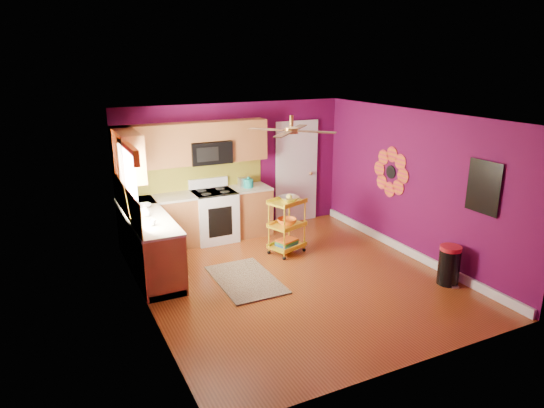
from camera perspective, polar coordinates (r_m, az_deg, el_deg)
ground at (r=7.63m, az=2.82°, el=-8.79°), size 5.00×5.00×0.00m
room_envelope at (r=7.09m, az=3.20°, el=3.24°), size 4.54×5.04×2.52m
lower_cabinets at (r=8.56m, az=-11.04°, el=-3.00°), size 2.81×2.31×0.94m
electric_range at (r=9.09m, az=-6.82°, el=-1.31°), size 0.76×0.66×1.13m
upper_cabinetry at (r=8.57m, az=-11.51°, el=6.45°), size 2.80×2.30×1.26m
left_window at (r=7.31m, az=-16.59°, el=3.82°), size 0.08×1.35×1.08m
panel_door at (r=9.95m, az=2.88°, el=3.63°), size 0.95×0.11×2.15m
right_wall_art at (r=8.16m, az=18.01°, el=2.89°), size 0.04×2.74×1.04m
ceiling_fan at (r=7.12m, az=2.30°, el=8.71°), size 1.01×1.01×0.26m
shag_rug at (r=7.58m, az=-3.12°, el=-8.87°), size 0.88×1.43×0.02m
rolling_cart at (r=8.39m, az=1.80°, el=-2.30°), size 0.70×0.60×1.06m
trash_can at (r=7.81m, az=20.11°, el=-6.77°), size 0.41×0.41×0.61m
teal_kettle at (r=9.17m, az=-2.78°, el=2.47°), size 0.18×0.18×0.21m
toaster at (r=9.25m, az=-3.26°, el=2.62°), size 0.22×0.15×0.18m
soap_bottle_a at (r=7.73m, az=-14.79°, el=-0.76°), size 0.08×0.09×0.19m
soap_bottle_b at (r=7.73m, az=-14.56°, el=-0.88°), size 0.12×0.12×0.15m
counter_dish at (r=8.20m, az=-14.84°, el=-0.22°), size 0.24×0.24×0.06m
counter_cup at (r=7.29m, az=-13.94°, el=-2.16°), size 0.11×0.11×0.09m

